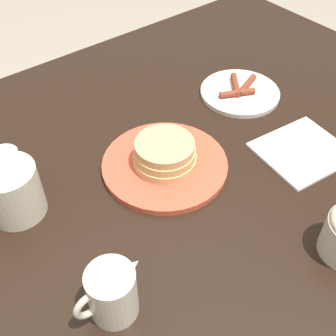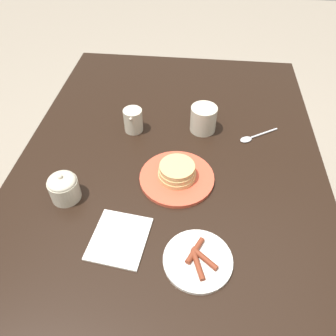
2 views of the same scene
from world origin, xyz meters
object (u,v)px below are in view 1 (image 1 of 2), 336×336
(side_plate_bacon, at_px, (240,92))
(napkin, at_px, (302,151))
(creamer_pitcher, at_px, (112,292))
(pancake_plate, at_px, (165,159))
(coffee_mug, at_px, (10,192))

(side_plate_bacon, height_order, napkin, side_plate_bacon)
(creamer_pitcher, bearing_deg, pancake_plate, -141.97)
(coffee_mug, height_order, napkin, coffee_mug)
(creamer_pitcher, bearing_deg, napkin, -174.53)
(pancake_plate, distance_m, creamer_pitcher, 0.29)
(coffee_mug, bearing_deg, side_plate_bacon, -179.31)
(pancake_plate, distance_m, side_plate_bacon, 0.28)
(pancake_plate, bearing_deg, side_plate_bacon, -164.21)
(coffee_mug, bearing_deg, creamer_pitcher, 97.61)
(coffee_mug, bearing_deg, pancake_plate, 164.64)
(pancake_plate, bearing_deg, coffee_mug, -15.36)
(pancake_plate, bearing_deg, napkin, 150.22)
(side_plate_bacon, relative_size, creamer_pitcher, 1.67)
(pancake_plate, relative_size, coffee_mug, 1.84)
(pancake_plate, bearing_deg, creamer_pitcher, 38.03)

